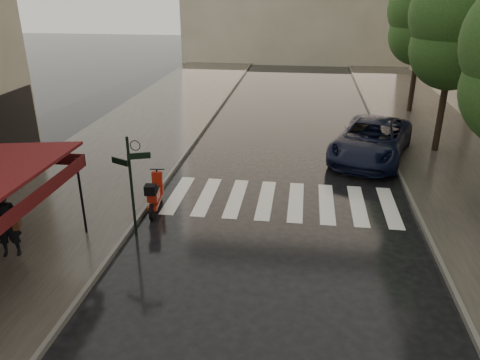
# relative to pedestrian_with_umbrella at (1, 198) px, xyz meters

# --- Properties ---
(ground) EXTENTS (120.00, 120.00, 0.00)m
(ground) POSITION_rel_pedestrian_with_umbrella_xyz_m (4.11, -1.31, -1.83)
(ground) COLOR black
(ground) RESTS_ON ground
(sidewalk_near) EXTENTS (6.00, 60.00, 0.12)m
(sidewalk_near) POSITION_rel_pedestrian_with_umbrella_xyz_m (-0.39, 10.69, -1.77)
(sidewalk_near) COLOR #38332D
(sidewalk_near) RESTS_ON ground
(sidewalk_far) EXTENTS (5.50, 60.00, 0.12)m
(sidewalk_far) POSITION_rel_pedestrian_with_umbrella_xyz_m (14.36, 10.69, -1.77)
(sidewalk_far) COLOR #38332D
(sidewalk_far) RESTS_ON ground
(curb_near) EXTENTS (0.12, 60.00, 0.16)m
(curb_near) POSITION_rel_pedestrian_with_umbrella_xyz_m (2.66, 10.69, -1.76)
(curb_near) COLOR #595651
(curb_near) RESTS_ON ground
(curb_far) EXTENTS (0.12, 60.00, 0.16)m
(curb_far) POSITION_rel_pedestrian_with_umbrella_xyz_m (11.56, 10.69, -1.76)
(curb_far) COLOR #595651
(curb_far) RESTS_ON ground
(crosswalk) EXTENTS (7.85, 3.20, 0.01)m
(crosswalk) POSITION_rel_pedestrian_with_umbrella_xyz_m (7.08, 4.69, -1.83)
(crosswalk) COLOR silver
(crosswalk) RESTS_ON ground
(signpost) EXTENTS (1.17, 0.29, 3.10)m
(signpost) POSITION_rel_pedestrian_with_umbrella_xyz_m (2.92, 1.69, -0.00)
(signpost) COLOR black
(signpost) RESTS_ON ground
(tree_mid) EXTENTS (3.80, 3.80, 8.34)m
(tree_mid) POSITION_rel_pedestrian_with_umbrella_xyz_m (13.61, 10.69, 3.76)
(tree_mid) COLOR black
(tree_mid) RESTS_ON sidewalk_far
(tree_far) EXTENTS (3.80, 3.80, 8.16)m
(tree_far) POSITION_rel_pedestrian_with_umbrella_xyz_m (13.81, 17.69, 3.62)
(tree_far) COLOR black
(tree_far) RESTS_ON sidewalk_far
(pedestrian_with_umbrella) EXTENTS (1.44, 1.46, 2.58)m
(pedestrian_with_umbrella) POSITION_rel_pedestrian_with_umbrella_xyz_m (0.00, 0.00, 0.00)
(pedestrian_with_umbrella) COLOR black
(pedestrian_with_umbrella) RESTS_ON sidewalk_near
(scooter) EXTENTS (0.60, 1.87, 1.23)m
(scooter) POSITION_rel_pedestrian_with_umbrella_xyz_m (3.01, 3.33, -1.26)
(scooter) COLOR black
(scooter) RESTS_ON ground
(parked_car) EXTENTS (4.42, 6.52, 1.66)m
(parked_car) POSITION_rel_pedestrian_with_umbrella_xyz_m (10.65, 9.54, -1.00)
(parked_car) COLOR black
(parked_car) RESTS_ON ground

